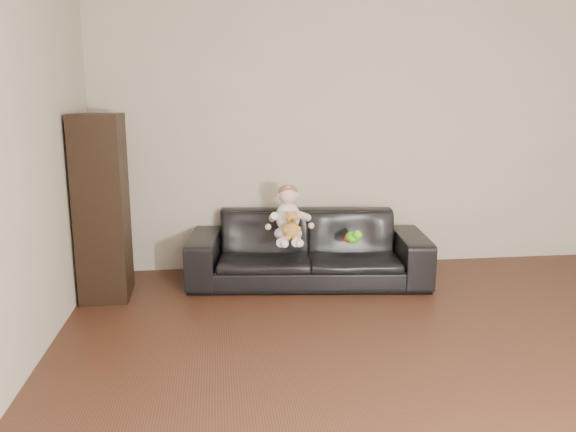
{
  "coord_description": "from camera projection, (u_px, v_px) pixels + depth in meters",
  "views": [
    {
      "loc": [
        -1.37,
        -2.5,
        1.6
      ],
      "look_at": [
        -0.78,
        2.15,
        0.62
      ],
      "focal_mm": 35.0,
      "sensor_mm": 36.0,
      "label": 1
    }
  ],
  "objects": [
    {
      "name": "floor",
      "position": [
        488.0,
        412.0,
        2.92
      ],
      "size": [
        5.5,
        5.5,
        0.0
      ],
      "primitive_type": "plane",
      "color": "#422417",
      "rests_on": "ground"
    },
    {
      "name": "wall_back",
      "position": [
        361.0,
        131.0,
        5.32
      ],
      "size": [
        5.0,
        0.0,
        5.0
      ],
      "primitive_type": "plane",
      "rotation": [
        1.57,
        0.0,
        0.0
      ],
      "color": "#B8AE9A",
      "rests_on": "ground"
    },
    {
      "name": "sofa",
      "position": [
        308.0,
        248.0,
        4.97
      ],
      "size": [
        2.16,
        1.05,
        0.61
      ],
      "primitive_type": "imported",
      "rotation": [
        0.0,
        0.0,
        -0.11
      ],
      "color": "black",
      "rests_on": "floor"
    },
    {
      "name": "cabinet",
      "position": [
        102.0,
        207.0,
        4.51
      ],
      "size": [
        0.39,
        0.52,
        1.49
      ],
      "primitive_type": "cube",
      "rotation": [
        0.0,
        0.0,
        0.03
      ],
      "color": "black",
      "rests_on": "floor"
    },
    {
      "name": "shelf_item",
      "position": [
        102.0,
        166.0,
        4.45
      ],
      "size": [
        0.19,
        0.25,
        0.28
      ],
      "primitive_type": "cube",
      "rotation": [
        0.0,
        0.0,
        0.03
      ],
      "color": "silver",
      "rests_on": "cabinet"
    },
    {
      "name": "baby",
      "position": [
        288.0,
        217.0,
        4.77
      ],
      "size": [
        0.37,
        0.44,
        0.49
      ],
      "rotation": [
        0.0,
        0.0,
        -0.32
      ],
      "color": "white",
      "rests_on": "sofa"
    },
    {
      "name": "teddy_bear",
      "position": [
        292.0,
        226.0,
        4.64
      ],
      "size": [
        0.16,
        0.16,
        0.23
      ],
      "rotation": [
        0.0,
        0.0,
        -0.37
      ],
      "color": "#BD8036",
      "rests_on": "sofa"
    },
    {
      "name": "toy_green",
      "position": [
        353.0,
        237.0,
        4.75
      ],
      "size": [
        0.17,
        0.18,
        0.1
      ],
      "primitive_type": "ellipsoid",
      "rotation": [
        0.0,
        0.0,
        -0.39
      ],
      "color": "#5FE71B",
      "rests_on": "sofa"
    },
    {
      "name": "toy_rattle",
      "position": [
        348.0,
        239.0,
        4.77
      ],
      "size": [
        0.08,
        0.08,
        0.07
      ],
      "primitive_type": "sphere",
      "rotation": [
        0.0,
        0.0,
        -0.06
      ],
      "color": "red",
      "rests_on": "sofa"
    },
    {
      "name": "toy_blue_disc",
      "position": [
        353.0,
        238.0,
        4.91
      ],
      "size": [
        0.12,
        0.12,
        0.01
      ],
      "primitive_type": "cylinder",
      "rotation": [
        0.0,
        0.0,
        0.22
      ],
      "color": "#1734BA",
      "rests_on": "sofa"
    }
  ]
}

